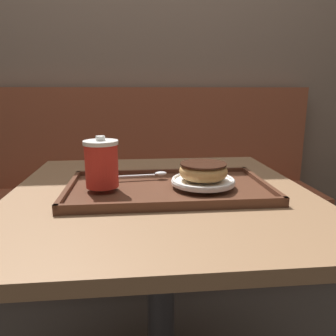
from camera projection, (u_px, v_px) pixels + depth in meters
wall_behind at (145, 51)px, 1.84m from camera, size 8.00×0.05×2.40m
booth_bench at (155, 213)px, 1.83m from camera, size 1.78×0.44×1.00m
cafe_table at (161, 250)px, 0.93m from camera, size 0.80×0.84×0.72m
serving_tray at (168, 188)px, 0.88m from camera, size 0.53×0.31×0.02m
coffee_cup_front at (102, 163)px, 0.83m from camera, size 0.09×0.09×0.13m
plate_with_chocolate_donut at (203, 181)px, 0.87m from camera, size 0.17×0.17×0.01m
donut_chocolate_glazed at (203, 171)px, 0.86m from camera, size 0.13×0.13×0.04m
spoon at (153, 174)px, 0.95m from camera, size 0.15×0.03×0.01m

